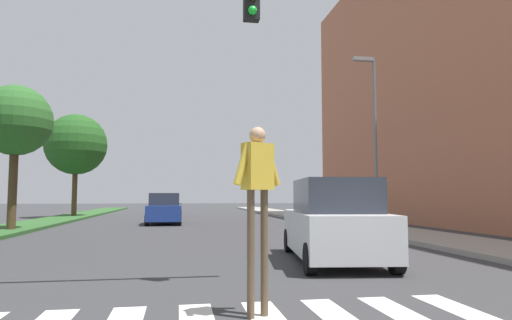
# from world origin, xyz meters

# --- Properties ---
(ground_plane) EXTENTS (140.00, 140.00, 0.00)m
(ground_plane) POSITION_xyz_m (0.00, 30.00, 0.00)
(ground_plane) COLOR #38383A
(median_strip) EXTENTS (2.67, 64.00, 0.15)m
(median_strip) POSITION_xyz_m (-7.77, 28.00, 0.07)
(median_strip) COLOR #2D5B28
(median_strip) RESTS_ON ground_plane
(tree_far) EXTENTS (3.09, 3.09, 6.26)m
(tree_far) POSITION_xyz_m (-7.32, 22.93, 4.82)
(tree_far) COLOR #4C3823
(tree_far) RESTS_ON median_strip
(tree_distant) EXTENTS (4.41, 4.41, 7.37)m
(tree_distant) POSITION_xyz_m (-7.66, 36.31, 5.30)
(tree_distant) COLOR #4C3823
(tree_distant) RESTS_ON median_strip
(sidewalk_right) EXTENTS (3.00, 64.00, 0.15)m
(sidewalk_right) POSITION_xyz_m (8.64, 28.00, 0.07)
(sidewalk_right) COLOR #9E9991
(sidewalk_right) RESTS_ON ground_plane
(street_lamp_right) EXTENTS (1.02, 0.24, 7.50)m
(street_lamp_right) POSITION_xyz_m (8.05, 20.18, 4.59)
(street_lamp_right) COLOR slate
(street_lamp_right) RESTS_ON sidewalk_right
(pedestrian_performer) EXTENTS (0.71, 0.41, 2.49)m
(pedestrian_performer) POSITION_xyz_m (0.78, 7.83, 1.66)
(pedestrian_performer) COLOR brown
(pedestrian_performer) RESTS_ON ground_plane
(suv_crossing) EXTENTS (2.50, 4.80, 1.97)m
(suv_crossing) POSITION_xyz_m (3.44, 12.39, 0.93)
(suv_crossing) COLOR silver
(suv_crossing) RESTS_ON ground_plane
(sedan_midblock) EXTENTS (1.91, 4.21, 1.73)m
(sedan_midblock) POSITION_xyz_m (-1.02, 27.91, 0.80)
(sedan_midblock) COLOR navy
(sedan_midblock) RESTS_ON ground_plane
(sedan_distant) EXTENTS (2.05, 4.21, 1.68)m
(sedan_distant) POSITION_xyz_m (-1.02, 38.24, 0.78)
(sedan_distant) COLOR #474C51
(sedan_distant) RESTS_ON ground_plane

